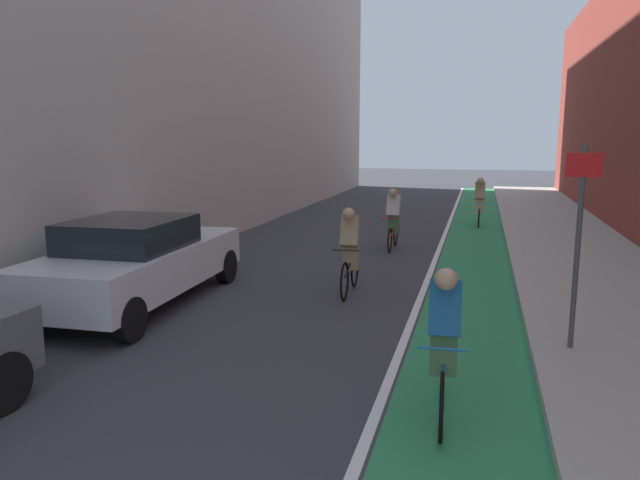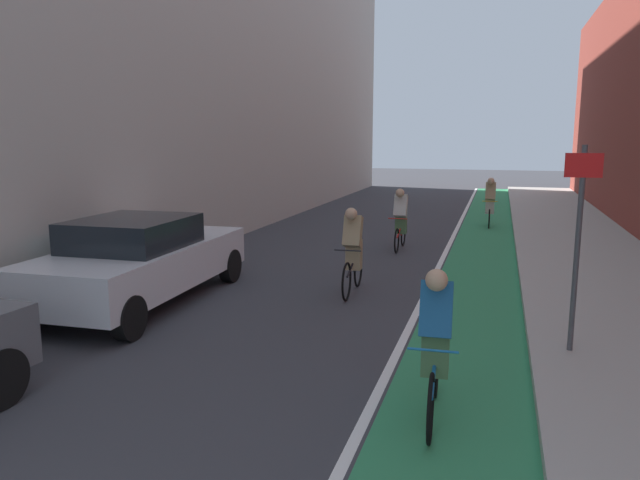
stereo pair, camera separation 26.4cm
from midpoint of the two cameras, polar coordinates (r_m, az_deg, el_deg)
The scene contains 10 objects.
ground_plane at distance 14.90m, azimuth 2.86°, elevation -1.24°, with size 80.83×80.83×0.00m, color #38383D.
bike_lane_paint at distance 16.54m, azimuth 14.31°, elevation -0.42°, with size 1.60×36.74×0.00m, color #2D8451.
lane_divider_stripe at distance 16.57m, azimuth 11.20°, elevation -0.28°, with size 0.12×36.74×0.00m, color white.
sidewalk_right at distance 16.68m, azimuth 22.58°, elevation -0.55°, with size 3.20×36.74×0.14m, color #A8A59E.
parked_sedan_white at distance 10.67m, azimuth -17.96°, elevation -1.88°, with size 2.11×4.76×1.53m.
cyclist_lead at distance 6.25m, azimuth 10.65°, elevation -9.58°, with size 0.48×1.73×1.62m.
cyclist_mid at distance 10.91m, azimuth 2.24°, elevation -0.80°, with size 0.48×1.75×1.63m.
cyclist_trailing at distance 15.37m, azimuth 6.61°, elevation 2.24°, with size 0.48×1.68×1.60m.
cyclist_far at distance 20.06m, azimuth 14.77°, elevation 3.76°, with size 0.48×1.68×1.59m.
street_sign_post at distance 8.17m, azimuth 22.87°, elevation 0.92°, with size 0.44×0.07×2.64m.
Camera 1 is at (2.97, 0.05, 2.88)m, focal length 33.18 mm.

